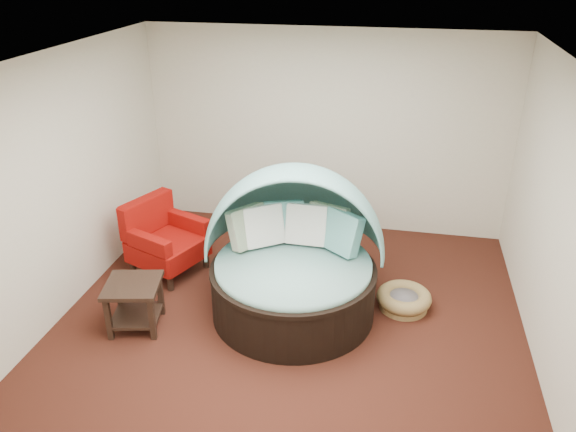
% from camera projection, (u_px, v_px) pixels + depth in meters
% --- Properties ---
extents(floor, '(5.00, 5.00, 0.00)m').
position_uv_depth(floor, '(289.00, 323.00, 6.13)').
color(floor, '#411B12').
rests_on(floor, ground).
extents(wall_back, '(5.00, 0.00, 5.00)m').
position_uv_depth(wall_back, '(326.00, 132.00, 7.73)').
color(wall_back, beige).
rests_on(wall_back, floor).
extents(wall_front, '(5.00, 0.00, 5.00)m').
position_uv_depth(wall_front, '(206.00, 380.00, 3.32)').
color(wall_front, beige).
rests_on(wall_front, floor).
extents(wall_left, '(0.00, 5.00, 5.00)m').
position_uv_depth(wall_left, '(60.00, 187.00, 5.98)').
color(wall_left, beige).
rests_on(wall_left, floor).
extents(wall_right, '(0.00, 5.00, 5.00)m').
position_uv_depth(wall_right, '(560.00, 230.00, 5.07)').
color(wall_right, beige).
rests_on(wall_right, floor).
extents(ceiling, '(5.00, 5.00, 0.00)m').
position_uv_depth(ceiling, '(290.00, 62.00, 4.92)').
color(ceiling, white).
rests_on(ceiling, wall_back).
extents(canopy_daybed, '(2.10, 2.05, 1.66)m').
position_uv_depth(canopy_daybed, '(294.00, 248.00, 6.07)').
color(canopy_daybed, black).
rests_on(canopy_daybed, floor).
extents(pet_basket, '(0.80, 0.80, 0.22)m').
position_uv_depth(pet_basket, '(404.00, 299.00, 6.35)').
color(pet_basket, olive).
rests_on(pet_basket, floor).
extents(red_armchair, '(1.04, 1.04, 0.94)m').
position_uv_depth(red_armchair, '(164.00, 239.00, 6.96)').
color(red_armchair, black).
rests_on(red_armchair, floor).
extents(side_table, '(0.67, 0.67, 0.54)m').
position_uv_depth(side_table, '(134.00, 299.00, 5.94)').
color(side_table, black).
rests_on(side_table, floor).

